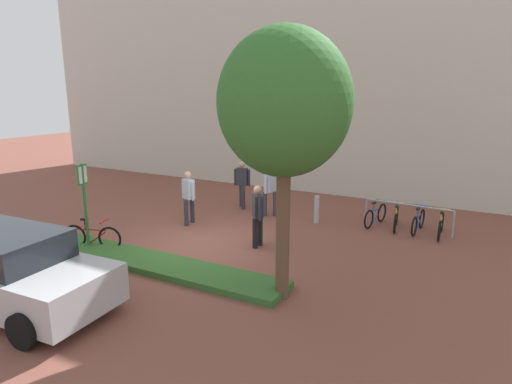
{
  "coord_description": "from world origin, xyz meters",
  "views": [
    {
      "loc": [
        6.72,
        -9.43,
        4.25
      ],
      "look_at": [
        0.82,
        1.63,
        1.26
      ],
      "focal_mm": 30.67,
      "sensor_mm": 36.0,
      "label": 1
    }
  ],
  "objects_px": {
    "bike_at_sign": "(92,237)",
    "person_casual_tan": "(270,188)",
    "tree_sidewalk": "(285,104)",
    "bollard_steel": "(317,209)",
    "person_suited_navy": "(258,212)",
    "car_silver_sedan": "(10,270)",
    "person_shirt_blue": "(189,194)",
    "parking_sign_post": "(84,195)",
    "bike_rack_cluster": "(407,219)",
    "person_suited_dark": "(242,181)"
  },
  "relations": [
    {
      "from": "parking_sign_post",
      "to": "bike_rack_cluster",
      "type": "bearing_deg",
      "value": 38.93
    },
    {
      "from": "bike_at_sign",
      "to": "bike_rack_cluster",
      "type": "relative_size",
      "value": 0.61
    },
    {
      "from": "bike_rack_cluster",
      "to": "person_suited_dark",
      "type": "height_order",
      "value": "person_suited_dark"
    },
    {
      "from": "parking_sign_post",
      "to": "person_suited_dark",
      "type": "xyz_separation_m",
      "value": [
        1.47,
        5.68,
        -0.56
      ]
    },
    {
      "from": "tree_sidewalk",
      "to": "bike_rack_cluster",
      "type": "xyz_separation_m",
      "value": [
        1.53,
        5.79,
        -3.61
      ]
    },
    {
      "from": "person_suited_dark",
      "to": "bike_rack_cluster",
      "type": "bearing_deg",
      "value": 1.29
    },
    {
      "from": "person_suited_dark",
      "to": "car_silver_sedan",
      "type": "distance_m",
      "value": 8.54
    },
    {
      "from": "person_suited_navy",
      "to": "parking_sign_post",
      "type": "bearing_deg",
      "value": -147.85
    },
    {
      "from": "parking_sign_post",
      "to": "person_shirt_blue",
      "type": "height_order",
      "value": "parking_sign_post"
    },
    {
      "from": "person_casual_tan",
      "to": "car_silver_sedan",
      "type": "distance_m",
      "value": 8.26
    },
    {
      "from": "tree_sidewalk",
      "to": "person_casual_tan",
      "type": "xyz_separation_m",
      "value": [
        -2.85,
        5.21,
        -2.97
      ]
    },
    {
      "from": "car_silver_sedan",
      "to": "person_shirt_blue",
      "type": "bearing_deg",
      "value": 91.25
    },
    {
      "from": "bollard_steel",
      "to": "car_silver_sedan",
      "type": "xyz_separation_m",
      "value": [
        -3.41,
        -8.08,
        0.31
      ]
    },
    {
      "from": "tree_sidewalk",
      "to": "bollard_steel",
      "type": "distance_m",
      "value": 6.39
    },
    {
      "from": "car_silver_sedan",
      "to": "person_casual_tan",
      "type": "bearing_deg",
      "value": 77.88
    },
    {
      "from": "bike_at_sign",
      "to": "person_casual_tan",
      "type": "height_order",
      "value": "person_casual_tan"
    },
    {
      "from": "bike_at_sign",
      "to": "parking_sign_post",
      "type": "bearing_deg",
      "value": -81.71
    },
    {
      "from": "tree_sidewalk",
      "to": "person_casual_tan",
      "type": "distance_m",
      "value": 6.64
    },
    {
      "from": "bike_rack_cluster",
      "to": "person_suited_navy",
      "type": "bearing_deg",
      "value": -134.66
    },
    {
      "from": "tree_sidewalk",
      "to": "person_shirt_blue",
      "type": "distance_m",
      "value": 6.42
    },
    {
      "from": "bollard_steel",
      "to": "person_suited_dark",
      "type": "distance_m",
      "value": 3.1
    },
    {
      "from": "parking_sign_post",
      "to": "bike_at_sign",
      "type": "distance_m",
      "value": 1.21
    },
    {
      "from": "person_casual_tan",
      "to": "person_suited_navy",
      "type": "relative_size",
      "value": 1.0
    },
    {
      "from": "tree_sidewalk",
      "to": "bike_rack_cluster",
      "type": "height_order",
      "value": "tree_sidewalk"
    },
    {
      "from": "bike_at_sign",
      "to": "person_casual_tan",
      "type": "relative_size",
      "value": 0.94
    },
    {
      "from": "tree_sidewalk",
      "to": "parking_sign_post",
      "type": "bearing_deg",
      "value": -179.79
    },
    {
      "from": "person_casual_tan",
      "to": "person_suited_navy",
      "type": "xyz_separation_m",
      "value": [
        1.02,
        -2.83,
        0.0
      ]
    },
    {
      "from": "parking_sign_post",
      "to": "person_suited_dark",
      "type": "distance_m",
      "value": 5.89
    },
    {
      "from": "person_casual_tan",
      "to": "person_shirt_blue",
      "type": "xyz_separation_m",
      "value": [
        -1.87,
        -2.03,
        0.0
      ]
    },
    {
      "from": "bike_rack_cluster",
      "to": "bollard_steel",
      "type": "xyz_separation_m",
      "value": [
        -2.71,
        -0.58,
        0.1
      ]
    },
    {
      "from": "parking_sign_post",
      "to": "bike_at_sign",
      "type": "relative_size",
      "value": 1.46
    },
    {
      "from": "person_shirt_blue",
      "to": "person_casual_tan",
      "type": "bearing_deg",
      "value": 47.46
    },
    {
      "from": "bike_at_sign",
      "to": "bollard_steel",
      "type": "height_order",
      "value": "bollard_steel"
    },
    {
      "from": "person_shirt_blue",
      "to": "car_silver_sedan",
      "type": "relative_size",
      "value": 0.39
    },
    {
      "from": "bollard_steel",
      "to": "person_shirt_blue",
      "type": "relative_size",
      "value": 0.52
    },
    {
      "from": "bollard_steel",
      "to": "person_casual_tan",
      "type": "height_order",
      "value": "person_casual_tan"
    },
    {
      "from": "car_silver_sedan",
      "to": "tree_sidewalk",
      "type": "bearing_deg",
      "value": 32.0
    },
    {
      "from": "tree_sidewalk",
      "to": "person_suited_dark",
      "type": "xyz_separation_m",
      "value": [
        -4.19,
        5.66,
        -2.97
      ]
    },
    {
      "from": "bollard_steel",
      "to": "person_shirt_blue",
      "type": "xyz_separation_m",
      "value": [
        -3.54,
        -2.03,
        0.53
      ]
    },
    {
      "from": "tree_sidewalk",
      "to": "parking_sign_post",
      "type": "relative_size",
      "value": 2.28
    },
    {
      "from": "person_suited_navy",
      "to": "car_silver_sedan",
      "type": "relative_size",
      "value": 0.39
    },
    {
      "from": "bike_rack_cluster",
      "to": "tree_sidewalk",
      "type": "bearing_deg",
      "value": -104.82
    },
    {
      "from": "bollard_steel",
      "to": "person_suited_dark",
      "type": "height_order",
      "value": "person_suited_dark"
    },
    {
      "from": "parking_sign_post",
      "to": "bike_at_sign",
      "type": "xyz_separation_m",
      "value": [
        -0.02,
        0.15,
        -1.2
      ]
    },
    {
      "from": "bike_rack_cluster",
      "to": "parking_sign_post",
      "type": "bearing_deg",
      "value": -141.07
    },
    {
      "from": "parking_sign_post",
      "to": "person_casual_tan",
      "type": "height_order",
      "value": "parking_sign_post"
    },
    {
      "from": "car_silver_sedan",
      "to": "person_suited_navy",
      "type": "bearing_deg",
      "value": 62.32
    },
    {
      "from": "bike_rack_cluster",
      "to": "person_casual_tan",
      "type": "relative_size",
      "value": 1.54
    },
    {
      "from": "parking_sign_post",
      "to": "person_suited_navy",
      "type": "relative_size",
      "value": 1.37
    },
    {
      "from": "bike_at_sign",
      "to": "person_suited_navy",
      "type": "height_order",
      "value": "person_suited_navy"
    }
  ]
}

